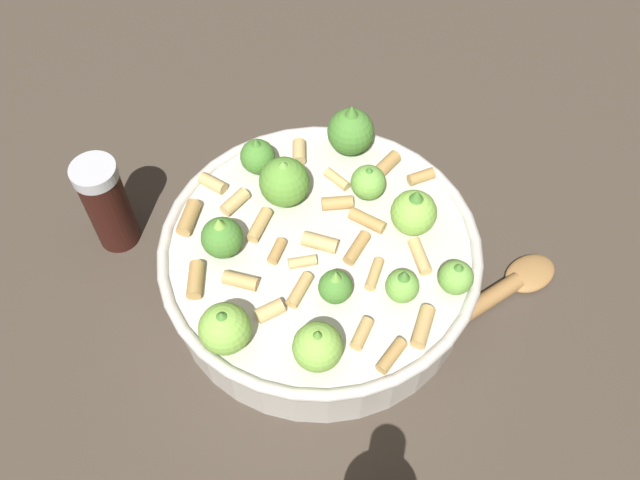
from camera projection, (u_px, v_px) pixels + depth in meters
name	position (u px, v px, depth m)	size (l,w,h in m)	color
ground_plane	(320.00, 282.00, 0.63)	(2.40, 2.40, 0.00)	#42382D
cooking_pan	(320.00, 258.00, 0.60)	(0.28, 0.28, 0.11)	beige
pepper_shaker	(107.00, 204.00, 0.62)	(0.04, 0.04, 0.10)	#33140F
wooden_spoon	(456.00, 319.00, 0.60)	(0.22, 0.18, 0.02)	#9E703D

